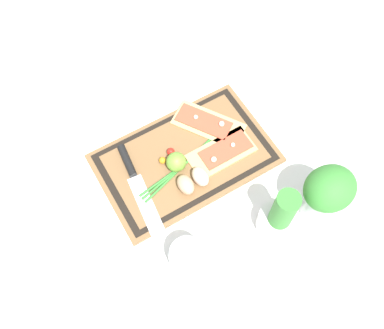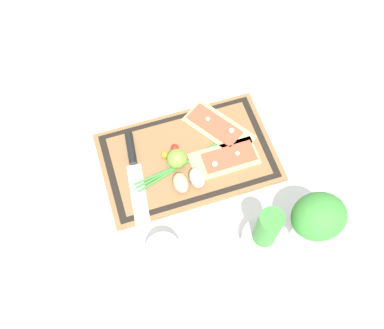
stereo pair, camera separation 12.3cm
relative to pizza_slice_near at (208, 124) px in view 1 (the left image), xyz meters
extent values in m
plane|color=white|center=(0.11, 0.06, -0.02)|extent=(6.00, 6.00, 0.00)
cube|color=brown|center=(0.11, 0.06, -0.02)|extent=(0.49, 0.30, 0.01)
cube|color=black|center=(0.11, 0.06, -0.01)|extent=(0.46, 0.28, 0.00)
cube|color=brown|center=(0.11, 0.06, -0.01)|extent=(0.42, 0.25, 0.00)
cube|color=tan|center=(0.00, 0.00, 0.00)|extent=(0.19, 0.22, 0.01)
cube|color=#D14C33|center=(0.01, -0.01, 0.00)|extent=(0.14, 0.17, 0.00)
sphere|color=silver|center=(-0.03, 0.03, 0.01)|extent=(0.02, 0.02, 0.02)
sphere|color=silver|center=(0.02, -0.03, 0.01)|extent=(0.01, 0.01, 0.01)
cube|color=tan|center=(0.02, 0.10, 0.00)|extent=(0.19, 0.09, 0.01)
cube|color=#D14C33|center=(0.00, 0.10, 0.00)|extent=(0.15, 0.06, 0.00)
sphere|color=silver|center=(0.05, 0.11, 0.01)|extent=(0.02, 0.02, 0.02)
sphere|color=silver|center=(-0.02, 0.10, 0.01)|extent=(0.01, 0.01, 0.01)
cube|color=silver|center=(0.27, 0.13, 0.00)|extent=(0.06, 0.18, 0.00)
cylinder|color=black|center=(0.26, -0.01, 0.01)|extent=(0.03, 0.10, 0.02)
ellipsoid|color=tan|center=(0.16, 0.14, 0.02)|extent=(0.04, 0.06, 0.04)
ellipsoid|color=beige|center=(0.11, 0.14, 0.02)|extent=(0.04, 0.06, 0.04)
sphere|color=#70A838|center=(0.15, 0.07, 0.02)|extent=(0.06, 0.06, 0.06)
sphere|color=red|center=(0.14, 0.03, 0.01)|extent=(0.02, 0.02, 0.02)
sphere|color=orange|center=(0.17, 0.04, 0.00)|extent=(0.02, 0.02, 0.02)
cylinder|color=#388433|center=(0.12, 0.08, 0.00)|extent=(0.32, 0.05, 0.01)
cylinder|color=#388433|center=(0.12, 0.08, 0.00)|extent=(0.32, 0.08, 0.01)
cylinder|color=#388433|center=(0.12, 0.08, 0.00)|extent=(0.31, 0.10, 0.01)
cylinder|color=white|center=(0.00, 0.35, 0.00)|extent=(0.11, 0.11, 0.06)
cylinder|color=#388433|center=(0.00, 0.35, 0.09)|extent=(0.06, 0.06, 0.16)
cylinder|color=silver|center=(0.25, 0.32, 0.02)|extent=(0.09, 0.09, 0.08)
cylinder|color=#B73323|center=(0.25, 0.32, -0.01)|extent=(0.08, 0.08, 0.03)
cylinder|color=silver|center=(0.25, 0.32, 0.06)|extent=(0.09, 0.09, 0.01)
cylinder|color=silver|center=(-0.11, 0.37, 0.02)|extent=(0.08, 0.08, 0.09)
ellipsoid|color=#388433|center=(-0.11, 0.37, 0.12)|extent=(0.13, 0.12, 0.11)
camera|label=1|loc=(0.39, 0.57, 1.12)|focal=42.00mm
camera|label=2|loc=(0.28, 0.62, 1.12)|focal=42.00mm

